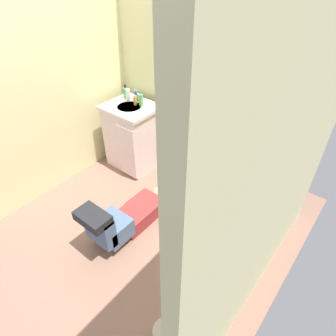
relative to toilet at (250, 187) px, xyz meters
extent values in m
cube|color=#896353|center=(-0.79, -0.80, -0.39)|extent=(2.86, 3.12, 0.04)
cube|color=beige|center=(-0.79, 0.30, 0.83)|extent=(2.52, 0.08, 2.40)
cube|color=beige|center=(-2.01, -0.80, 0.83)|extent=(0.08, 2.12, 2.40)
cube|color=beige|center=(0.44, -0.80, 0.83)|extent=(0.08, 2.12, 2.40)
cube|color=silver|center=(0.00, -0.04, -0.18)|extent=(0.22, 0.30, 0.38)
cylinder|color=silver|center=(0.00, -0.10, 0.01)|extent=(0.35, 0.35, 0.08)
cube|color=silver|center=(0.00, 0.09, 0.18)|extent=(0.34, 0.17, 0.34)
cube|color=silver|center=(0.00, 0.09, 0.37)|extent=(0.36, 0.19, 0.03)
cube|color=silver|center=(-1.55, -0.08, 0.02)|extent=(0.56, 0.48, 0.78)
cube|color=silver|center=(-1.55, -0.08, 0.43)|extent=(0.60, 0.52, 0.04)
cylinder|color=silver|center=(-1.55, -0.10, 0.43)|extent=(0.28, 0.28, 0.05)
cube|color=silver|center=(-1.40, -0.34, 0.00)|extent=(0.26, 0.03, 0.66)
cylinder|color=silver|center=(-1.55, 0.06, 0.50)|extent=(0.02, 0.02, 0.10)
cube|color=maroon|center=(-0.82, -0.77, -0.28)|extent=(0.29, 0.52, 0.17)
sphere|color=tan|center=(-0.82, -0.44, -0.27)|extent=(0.19, 0.19, 0.19)
cube|color=#4A6083|center=(-0.82, -1.13, -0.19)|extent=(0.31, 0.28, 0.20)
cube|color=#4A6083|center=(-0.82, -1.27, -0.07)|extent=(0.31, 0.12, 0.32)
cube|color=black|center=(-0.82, -1.31, 0.11)|extent=(0.31, 0.19, 0.09)
cylinder|color=maroon|center=(-1.01, -0.61, -0.31)|extent=(0.08, 0.30, 0.08)
cube|color=silver|center=(-0.05, 0.09, 0.43)|extent=(0.22, 0.11, 0.10)
cylinder|color=#47A14D|center=(-1.74, 0.04, 0.52)|extent=(0.06, 0.06, 0.13)
cylinder|color=black|center=(-1.74, 0.04, 0.60)|extent=(0.02, 0.02, 0.04)
cylinder|color=white|center=(-1.66, 0.00, 0.52)|extent=(0.05, 0.05, 0.15)
cylinder|color=#436DBB|center=(-1.59, 0.07, 0.52)|extent=(0.04, 0.04, 0.13)
cylinder|color=orange|center=(-1.52, -0.02, 0.51)|extent=(0.04, 0.04, 0.11)
cylinder|color=#49964B|center=(-1.45, 0.00, 0.52)|extent=(0.05, 0.05, 0.14)
cylinder|color=white|center=(-0.30, -0.32, -0.25)|extent=(0.11, 0.11, 0.23)
cylinder|color=white|center=(0.24, -0.93, -0.32)|extent=(0.11, 0.11, 0.10)
camera|label=1|loc=(0.74, -2.25, 1.96)|focal=31.41mm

